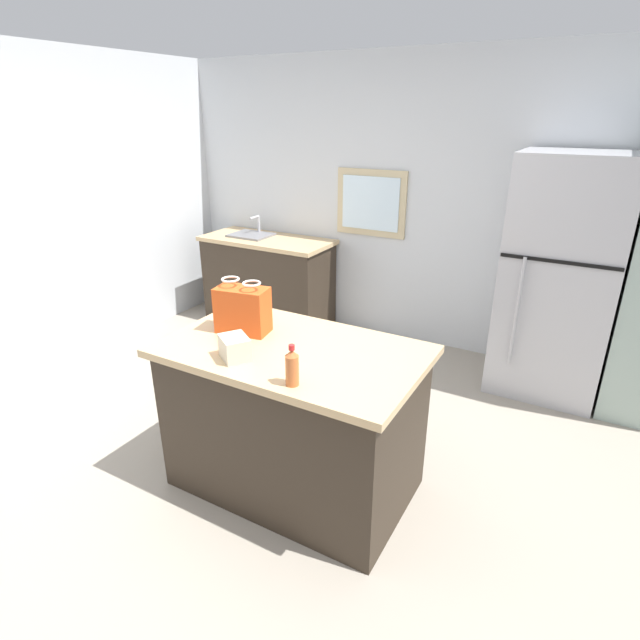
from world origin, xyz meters
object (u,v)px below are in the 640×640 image
small_box (235,348)px  shopping_bag (243,310)px  bottle (292,367)px  kitchen_island (294,418)px  refrigerator (559,279)px

small_box → shopping_bag: bearing=120.0°
shopping_bag → bottle: (0.56, -0.37, -0.04)m
kitchen_island → shopping_bag: bearing=172.7°
refrigerator → shopping_bag: size_ratio=5.74×
small_box → bottle: bottle is taller
kitchen_island → small_box: bearing=-127.1°
kitchen_island → bottle: size_ratio=6.90×
refrigerator → shopping_bag: 2.39m
refrigerator → small_box: 2.54m
bottle → small_box: bearing=168.1°
small_box → bottle: bearing=-11.9°
shopping_bag → small_box: (0.17, -0.29, -0.07)m
kitchen_island → bottle: bottle is taller
kitchen_island → bottle: (0.21, -0.33, 0.53)m
bottle → refrigerator: bearing=68.6°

